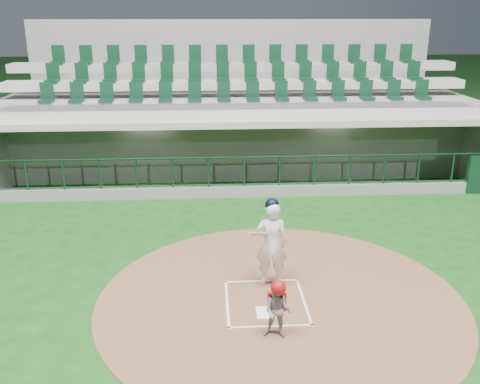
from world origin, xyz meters
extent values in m
plane|color=#124112|center=(0.00, 0.00, 0.00)|extent=(120.00, 120.00, 0.00)
cylinder|color=brown|center=(0.30, -0.20, 0.01)|extent=(7.20, 7.20, 0.01)
cube|color=white|center=(0.00, -0.70, 0.02)|extent=(0.43, 0.43, 0.02)
cube|color=white|center=(-0.75, -0.30, 0.02)|extent=(0.05, 1.80, 0.01)
cube|color=silver|center=(0.75, -0.30, 0.02)|extent=(0.05, 1.80, 0.01)
cube|color=white|center=(0.00, 0.55, 0.02)|extent=(1.55, 0.05, 0.01)
cube|color=white|center=(0.00, -1.15, 0.02)|extent=(1.55, 0.05, 0.01)
cube|color=slate|center=(0.00, 7.50, -0.55)|extent=(15.00, 3.00, 0.10)
cube|color=slate|center=(0.00, 9.10, 0.85)|extent=(15.00, 0.20, 2.70)
cube|color=beige|center=(0.00, 8.98, 1.10)|extent=(13.50, 0.04, 0.90)
cube|color=slate|center=(-7.50, 7.50, 0.85)|extent=(0.20, 3.00, 2.70)
cube|color=slate|center=(7.50, 7.50, 0.85)|extent=(0.20, 3.00, 2.70)
cube|color=#A5A095|center=(0.00, 7.25, 2.30)|extent=(15.40, 3.50, 0.20)
cube|color=gray|center=(0.00, 5.95, 0.15)|extent=(15.00, 0.15, 0.40)
cube|color=black|center=(0.00, 5.95, 1.73)|extent=(15.00, 0.01, 0.95)
cube|color=brown|center=(0.00, 8.55, -0.28)|extent=(12.75, 0.40, 0.45)
cube|color=white|center=(-3.00, 7.50, 2.17)|extent=(1.30, 0.35, 0.04)
cube|color=white|center=(3.00, 7.50, 2.17)|extent=(1.30, 0.35, 0.04)
imported|color=#A71912|center=(-5.70, 8.28, 0.43)|extent=(1.24, 0.76, 1.85)
imported|color=#9E1611|center=(-1.55, 8.24, 0.34)|extent=(1.00, 0.43, 1.69)
imported|color=maroon|center=(1.65, 8.27, 0.38)|extent=(0.88, 0.59, 1.76)
imported|color=#9D1411|center=(5.01, 8.42, 0.40)|extent=(1.75, 0.97, 1.80)
cube|color=slate|center=(0.00, 10.75, 1.15)|extent=(17.00, 6.50, 2.50)
cube|color=gray|center=(0.00, 9.25, 2.30)|extent=(16.60, 0.95, 0.30)
cube|color=#ABA39A|center=(0.00, 10.20, 2.85)|extent=(16.60, 0.95, 0.30)
cube|color=gray|center=(0.00, 11.15, 3.40)|extent=(16.60, 0.95, 0.30)
cube|color=slate|center=(0.00, 14.10, 2.53)|extent=(17.00, 0.25, 5.05)
imported|color=white|center=(0.18, 0.45, 0.91)|extent=(0.67, 0.46, 1.80)
sphere|color=black|center=(0.18, 0.45, 1.75)|extent=(0.28, 0.28, 0.28)
cylinder|color=tan|center=(-0.07, 0.20, 1.25)|extent=(0.58, 0.79, 0.39)
imported|color=gray|center=(0.08, -1.46, 0.51)|extent=(0.57, 0.50, 1.00)
sphere|color=#9E1112|center=(0.08, -1.46, 0.96)|extent=(0.26, 0.26, 0.26)
cube|color=#B31513|center=(0.08, -1.31, 0.62)|extent=(0.32, 0.10, 0.35)
camera|label=1|loc=(-1.04, -9.41, 5.39)|focal=40.00mm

